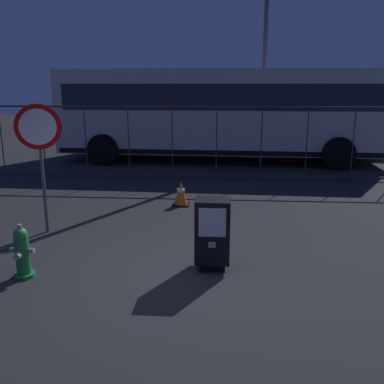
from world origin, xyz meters
The scene contains 9 objects.
ground_plane centered at (0.00, 0.00, 0.00)m, with size 60.00×60.00×0.00m, color #262628.
fire_hydrant centered at (-1.89, -0.09, 0.35)m, with size 0.33×0.32×0.75m.
newspaper_box_primary centered at (0.65, 0.36, 0.57)m, with size 0.48×0.42×1.02m.
stop_sign centered at (-2.30, 1.68, 1.60)m, with size 0.71×0.31×2.23m.
traffic_cone centered at (-0.11, 3.57, 0.26)m, with size 0.36×0.36×0.53m.
fence_barrier centered at (0.00, 6.21, 1.02)m, with size 18.03×0.04×2.00m.
bus_near centered at (0.65, 9.21, 1.71)m, with size 10.58×3.08×3.00m.
bus_far centered at (3.79, 13.87, 1.71)m, with size 10.66×3.43×3.00m.
street_light_near_right centered at (2.04, 8.97, 4.29)m, with size 0.32×0.32×7.44m.
Camera 1 is at (0.76, -5.22, 2.54)m, focal length 39.71 mm.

